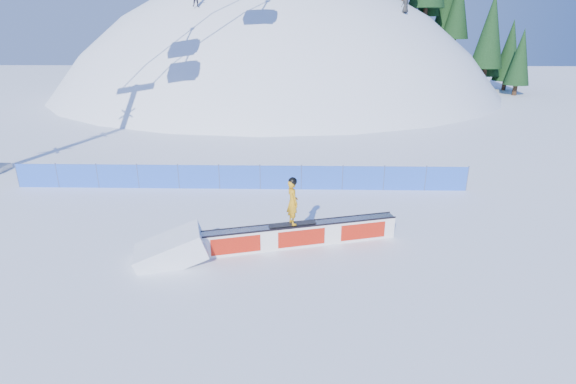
{
  "coord_description": "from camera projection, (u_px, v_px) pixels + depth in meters",
  "views": [
    {
      "loc": [
        2.86,
        -16.19,
        7.46
      ],
      "look_at": [
        2.46,
        0.21,
        1.43
      ],
      "focal_mm": 28.0,
      "sensor_mm": 36.0,
      "label": 1
    }
  ],
  "objects": [
    {
      "name": "safety_fence",
      "position": [
        240.0,
        177.0,
        21.85
      ],
      "size": [
        22.05,
        0.05,
        1.3
      ],
      "color": "blue",
      "rests_on": "ground"
    },
    {
      "name": "snow_ramp",
      "position": [
        172.0,
        260.0,
        15.31
      ],
      "size": [
        2.77,
        2.13,
        1.53
      ],
      "primitive_type": null,
      "rotation": [
        0.0,
        -0.31,
        0.27
      ],
      "color": "white",
      "rests_on": "ground"
    },
    {
      "name": "rail_box",
      "position": [
        300.0,
        235.0,
        16.19
      ],
      "size": [
        7.12,
        2.41,
        0.87
      ],
      "rotation": [
        0.0,
        0.0,
        0.27
      ],
      "color": "white",
      "rests_on": "ground"
    },
    {
      "name": "snowboarder",
      "position": [
        293.0,
        202.0,
        15.67
      ],
      "size": [
        1.71,
        0.74,
        1.77
      ],
      "rotation": [
        0.0,
        0.0,
        1.98
      ],
      "color": "black",
      "rests_on": "rail_box"
    },
    {
      "name": "ground",
      "position": [
        226.0,
        227.0,
        17.83
      ],
      "size": [
        160.0,
        160.0,
        0.0
      ],
      "primitive_type": "plane",
      "color": "white",
      "rests_on": "ground"
    },
    {
      "name": "snow_hill",
      "position": [
        278.0,
        219.0,
        63.45
      ],
      "size": [
        64.0,
        64.0,
        64.0
      ],
      "color": "white",
      "rests_on": "ground"
    }
  ]
}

